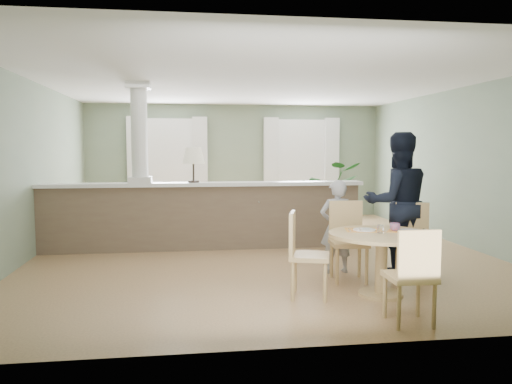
{
  "coord_description": "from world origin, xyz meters",
  "views": [
    {
      "loc": [
        -1.15,
        -7.95,
        1.66
      ],
      "look_at": [
        -0.19,
        -1.0,
        1.05
      ],
      "focal_mm": 35.0,
      "sensor_mm": 36.0,
      "label": 1
    }
  ],
  "objects": [
    {
      "name": "pony_wall",
      "position": [
        -0.99,
        0.2,
        0.71
      ],
      "size": [
        5.32,
        0.38,
        2.7
      ],
      "color": "brown",
      "rests_on": "ground"
    },
    {
      "name": "houseplant",
      "position": [
        1.51,
        1.46,
        0.71
      ],
      "size": [
        1.52,
        1.4,
        1.41
      ],
      "primitive_type": "imported",
      "rotation": [
        0.0,
        0.0,
        0.27
      ],
      "color": "#275F26",
      "rests_on": "ground"
    },
    {
      "name": "chair_far_boy",
      "position": [
        0.85,
        -1.94,
        0.55
      ],
      "size": [
        0.49,
        0.49,
        0.99
      ],
      "rotation": [
        0.0,
        0.0,
        -0.1
      ],
      "color": "tan",
      "rests_on": "ground"
    },
    {
      "name": "sofa",
      "position": [
        -0.04,
        1.52,
        0.49
      ],
      "size": [
        3.58,
        2.33,
        0.97
      ],
      "primitive_type": "imported",
      "rotation": [
        0.0,
        0.0,
        0.34
      ],
      "color": "olive",
      "rests_on": "ground"
    },
    {
      "name": "chair_side",
      "position": [
        0.12,
        -2.6,
        0.53
      ],
      "size": [
        0.54,
        0.54,
        0.96
      ],
      "rotation": [
        0.0,
        0.0,
        1.28
      ],
      "color": "tan",
      "rests_on": "ground"
    },
    {
      "name": "chair_near",
      "position": [
        0.92,
        -3.64,
        0.51
      ],
      "size": [
        0.43,
        0.43,
        0.93
      ],
      "rotation": [
        0.0,
        0.0,
        3.12
      ],
      "color": "tan",
      "rests_on": "ground"
    },
    {
      "name": "dining_table",
      "position": [
        1.01,
        -2.67,
        0.57
      ],
      "size": [
        1.19,
        1.19,
        0.81
      ],
      "rotation": [
        0.0,
        0.0,
        -0.2
      ],
      "color": "tan",
      "rests_on": "ground"
    },
    {
      "name": "man_person",
      "position": [
        1.63,
        -1.67,
        0.94
      ],
      "size": [
        0.93,
        0.73,
        1.88
      ],
      "primitive_type": "imported",
      "rotation": [
        0.0,
        0.0,
        3.12
      ],
      "color": "black",
      "rests_on": "ground"
    },
    {
      "name": "child_person",
      "position": [
        0.81,
        -1.58,
        0.62
      ],
      "size": [
        0.47,
        0.32,
        1.25
      ],
      "primitive_type": "imported",
      "rotation": [
        0.0,
        0.0,
        3.19
      ],
      "color": "#9D9DA2",
      "rests_on": "ground"
    },
    {
      "name": "ground",
      "position": [
        0.0,
        0.0,
        0.0
      ],
      "size": [
        8.0,
        8.0,
        0.0
      ],
      "primitive_type": "plane",
      "color": "tan",
      "rests_on": "ground"
    },
    {
      "name": "room_shell",
      "position": [
        -0.03,
        0.63,
        1.81
      ],
      "size": [
        7.02,
        8.02,
        2.71
      ],
      "color": "gray",
      "rests_on": "ground"
    },
    {
      "name": "chair_far_man",
      "position": [
        1.68,
        -2.03,
        0.53
      ],
      "size": [
        0.55,
        0.55,
        0.97
      ],
      "rotation": [
        0.0,
        0.0,
        -0.32
      ],
      "color": "tan",
      "rests_on": "ground"
    }
  ]
}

